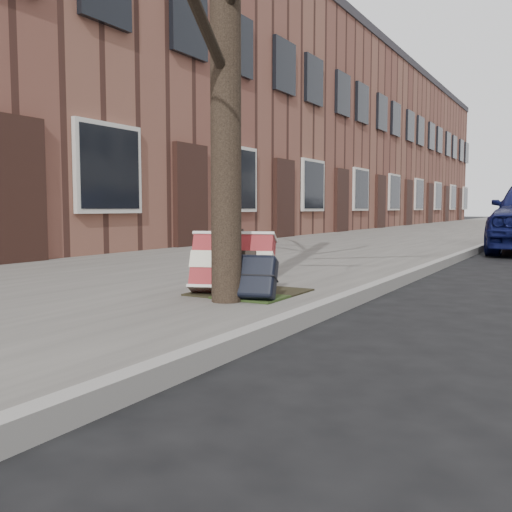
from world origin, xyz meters
The scene contains 6 objects.
ground centered at (0.00, 0.00, 0.00)m, with size 120.00×120.00×0.00m, color black.
near_sidewalk centered at (-3.70, 15.00, 0.06)m, with size 5.00×70.00×0.12m, color slate.
house_near centered at (-9.60, 16.00, 3.50)m, with size 6.80×40.00×7.00m, color brown.
dirt_patch centered at (-2.00, 1.20, 0.13)m, with size 0.85×0.85×0.01m, color black.
suitcase_red centered at (-2.08, 1.05, 0.39)m, with size 0.69×0.19×0.50m, color maroon.
suitcase_navy centered at (-1.82, 0.84, 0.31)m, with size 0.50×0.16×0.35m, color black.
Camera 1 is at (0.49, -3.04, 0.86)m, focal length 40.00 mm.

